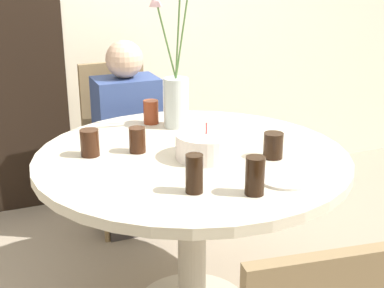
{
  "coord_description": "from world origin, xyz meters",
  "views": [
    {
      "loc": [
        -0.78,
        -1.87,
        1.51
      ],
      "look_at": [
        0.0,
        0.0,
        0.8
      ],
      "focal_mm": 50.0,
      "sensor_mm": 36.0,
      "label": 1
    }
  ],
  "objects_px": {
    "chair_left_flank": "(119,134)",
    "side_plate": "(286,178)",
    "drink_glass_0": "(273,145)",
    "person_guest": "(128,145)",
    "flower_vase": "(176,87)",
    "drink_glass_1": "(255,176)",
    "drink_glass_2": "(194,174)",
    "drink_glass_3": "(90,143)",
    "birthday_cake": "(206,145)",
    "drink_glass_5": "(151,112)",
    "drink_glass_4": "(137,140)"
  },
  "relations": [
    {
      "from": "side_plate",
      "to": "drink_glass_0",
      "type": "bearing_deg",
      "value": 71.5
    },
    {
      "from": "chair_left_flank",
      "to": "drink_glass_1",
      "type": "xyz_separation_m",
      "value": [
        0.08,
        -1.45,
        0.29
      ]
    },
    {
      "from": "drink_glass_0",
      "to": "drink_glass_1",
      "type": "height_order",
      "value": "drink_glass_1"
    },
    {
      "from": "drink_glass_1",
      "to": "person_guest",
      "type": "xyz_separation_m",
      "value": [
        -0.07,
        1.29,
        -0.31
      ]
    },
    {
      "from": "chair_left_flank",
      "to": "drink_glass_5",
      "type": "distance_m",
      "value": 0.62
    },
    {
      "from": "birthday_cake",
      "to": "drink_glass_4",
      "type": "relative_size",
      "value": 2.35
    },
    {
      "from": "chair_left_flank",
      "to": "flower_vase",
      "type": "bearing_deg",
      "value": -83.11
    },
    {
      "from": "chair_left_flank",
      "to": "drink_glass_3",
      "type": "relative_size",
      "value": 8.71
    },
    {
      "from": "drink_glass_1",
      "to": "drink_glass_4",
      "type": "relative_size",
      "value": 1.28
    },
    {
      "from": "birthday_cake",
      "to": "person_guest",
      "type": "relative_size",
      "value": 0.22
    },
    {
      "from": "drink_glass_3",
      "to": "drink_glass_5",
      "type": "distance_m",
      "value": 0.49
    },
    {
      "from": "drink_glass_3",
      "to": "drink_glass_2",
      "type": "bearing_deg",
      "value": -62.91
    },
    {
      "from": "chair_left_flank",
      "to": "drink_glass_5",
      "type": "bearing_deg",
      "value": -90.49
    },
    {
      "from": "drink_glass_3",
      "to": "drink_glass_5",
      "type": "bearing_deg",
      "value": 41.5
    },
    {
      "from": "drink_glass_5",
      "to": "person_guest",
      "type": "bearing_deg",
      "value": 91.41
    },
    {
      "from": "drink_glass_3",
      "to": "person_guest",
      "type": "distance_m",
      "value": 0.85
    },
    {
      "from": "flower_vase",
      "to": "drink_glass_1",
      "type": "distance_m",
      "value": 0.8
    },
    {
      "from": "drink_glass_4",
      "to": "chair_left_flank",
      "type": "bearing_deg",
      "value": 79.97
    },
    {
      "from": "side_plate",
      "to": "person_guest",
      "type": "distance_m",
      "value": 1.28
    },
    {
      "from": "flower_vase",
      "to": "person_guest",
      "type": "height_order",
      "value": "flower_vase"
    },
    {
      "from": "side_plate",
      "to": "drink_glass_1",
      "type": "relative_size",
      "value": 1.56
    },
    {
      "from": "birthday_cake",
      "to": "drink_glass_4",
      "type": "bearing_deg",
      "value": 145.03
    },
    {
      "from": "drink_glass_1",
      "to": "drink_glass_3",
      "type": "relative_size",
      "value": 1.22
    },
    {
      "from": "flower_vase",
      "to": "side_plate",
      "type": "height_order",
      "value": "flower_vase"
    },
    {
      "from": "flower_vase",
      "to": "drink_glass_0",
      "type": "distance_m",
      "value": 0.58
    },
    {
      "from": "drink_glass_0",
      "to": "person_guest",
      "type": "xyz_separation_m",
      "value": [
        -0.31,
        1.02,
        -0.29
      ]
    },
    {
      "from": "drink_glass_5",
      "to": "chair_left_flank",
      "type": "bearing_deg",
      "value": 91.61
    },
    {
      "from": "chair_left_flank",
      "to": "drink_glass_4",
      "type": "xyz_separation_m",
      "value": [
        -0.16,
        -0.91,
        0.27
      ]
    },
    {
      "from": "drink_glass_0",
      "to": "person_guest",
      "type": "height_order",
      "value": "person_guest"
    },
    {
      "from": "chair_left_flank",
      "to": "drink_glass_0",
      "type": "xyz_separation_m",
      "value": [
        0.31,
        -1.18,
        0.27
      ]
    },
    {
      "from": "flower_vase",
      "to": "birthday_cake",
      "type": "bearing_deg",
      "value": -94.43
    },
    {
      "from": "drink_glass_1",
      "to": "drink_glass_3",
      "type": "distance_m",
      "value": 0.72
    },
    {
      "from": "drink_glass_5",
      "to": "flower_vase",
      "type": "bearing_deg",
      "value": -49.59
    },
    {
      "from": "chair_left_flank",
      "to": "drink_glass_4",
      "type": "relative_size",
      "value": 9.08
    },
    {
      "from": "side_plate",
      "to": "drink_glass_0",
      "type": "xyz_separation_m",
      "value": [
        0.07,
        0.21,
        0.05
      ]
    },
    {
      "from": "drink_glass_1",
      "to": "drink_glass_2",
      "type": "distance_m",
      "value": 0.2
    },
    {
      "from": "drink_glass_1",
      "to": "drink_glass_3",
      "type": "height_order",
      "value": "drink_glass_1"
    },
    {
      "from": "drink_glass_2",
      "to": "drink_glass_4",
      "type": "height_order",
      "value": "drink_glass_2"
    },
    {
      "from": "side_plate",
      "to": "person_guest",
      "type": "bearing_deg",
      "value": 100.92
    },
    {
      "from": "chair_left_flank",
      "to": "side_plate",
      "type": "height_order",
      "value": "chair_left_flank"
    },
    {
      "from": "drink_glass_0",
      "to": "person_guest",
      "type": "bearing_deg",
      "value": 106.79
    },
    {
      "from": "drink_glass_4",
      "to": "flower_vase",
      "type": "bearing_deg",
      "value": 43.29
    },
    {
      "from": "side_plate",
      "to": "drink_glass_0",
      "type": "height_order",
      "value": "drink_glass_0"
    },
    {
      "from": "drink_glass_1",
      "to": "drink_glass_4",
      "type": "xyz_separation_m",
      "value": [
        -0.24,
        0.54,
        -0.01
      ]
    },
    {
      "from": "side_plate",
      "to": "person_guest",
      "type": "relative_size",
      "value": 0.19
    },
    {
      "from": "birthday_cake",
      "to": "flower_vase",
      "type": "xyz_separation_m",
      "value": [
        0.03,
        0.41,
        0.14
      ]
    },
    {
      "from": "drink_glass_0",
      "to": "drink_glass_5",
      "type": "height_order",
      "value": "drink_glass_5"
    },
    {
      "from": "chair_left_flank",
      "to": "side_plate",
      "type": "distance_m",
      "value": 1.43
    },
    {
      "from": "person_guest",
      "to": "birthday_cake",
      "type": "bearing_deg",
      "value": -85.84
    },
    {
      "from": "chair_left_flank",
      "to": "drink_glass_0",
      "type": "distance_m",
      "value": 1.25
    }
  ]
}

